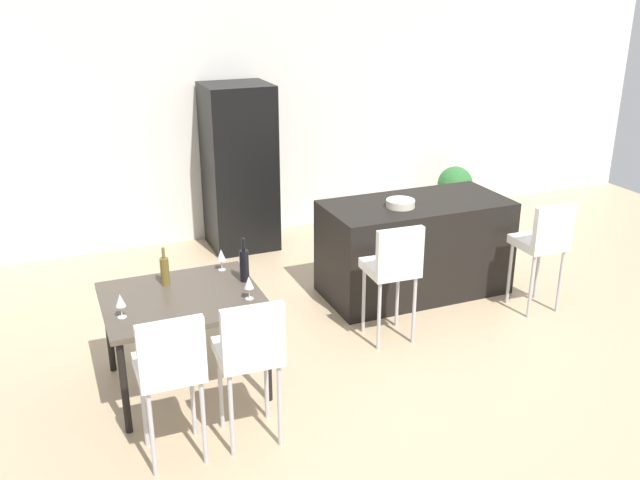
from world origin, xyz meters
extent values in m
plane|color=tan|center=(0.00, 0.00, 0.00)|extent=(10.00, 10.00, 0.00)
cube|color=silver|center=(0.00, 3.02, 1.45)|extent=(10.00, 0.12, 2.90)
cube|color=black|center=(0.37, 0.72, 0.46)|extent=(1.76, 0.84, 0.92)
cube|color=white|center=(-0.29, -0.02, 0.65)|extent=(0.42, 0.42, 0.08)
cube|color=white|center=(-0.30, -0.19, 0.87)|extent=(0.40, 0.08, 0.36)
cylinder|color=#B2B2B7|center=(-0.44, 0.15, 0.30)|extent=(0.03, 0.03, 0.61)
cylinder|color=#B2B2B7|center=(-0.12, 0.13, 0.30)|extent=(0.03, 0.03, 0.61)
cylinder|color=#B2B2B7|center=(-0.46, -0.17, 0.30)|extent=(0.03, 0.03, 0.61)
cylinder|color=#B2B2B7|center=(-0.14, -0.19, 0.30)|extent=(0.03, 0.03, 0.61)
cube|color=white|center=(1.23, -0.02, 0.65)|extent=(0.41, 0.41, 0.08)
cube|color=white|center=(1.23, -0.19, 0.87)|extent=(0.40, 0.07, 0.36)
cylinder|color=#B2B2B7|center=(1.07, 0.14, 0.30)|extent=(0.03, 0.03, 0.61)
cylinder|color=#B2B2B7|center=(1.39, 0.14, 0.30)|extent=(0.03, 0.03, 0.61)
cylinder|color=#B2B2B7|center=(1.07, -0.18, 0.30)|extent=(0.03, 0.03, 0.61)
cylinder|color=#B2B2B7|center=(1.39, -0.18, 0.30)|extent=(0.03, 0.03, 0.61)
cube|color=#4C4238|center=(-2.04, -0.10, 0.72)|extent=(1.13, 0.98, 0.04)
cylinder|color=black|center=(-2.54, 0.33, 0.35)|extent=(0.05, 0.05, 0.70)
cylinder|color=black|center=(-1.54, 0.33, 0.35)|extent=(0.05, 0.05, 0.70)
cylinder|color=black|center=(-2.54, -0.53, 0.35)|extent=(0.05, 0.05, 0.70)
cylinder|color=black|center=(-1.54, -0.53, 0.35)|extent=(0.05, 0.05, 0.70)
cube|color=white|center=(-2.29, -0.89, 0.65)|extent=(0.40, 0.40, 0.08)
cube|color=white|center=(-2.29, -1.06, 0.87)|extent=(0.40, 0.06, 0.36)
cylinder|color=#B2B2B7|center=(-2.45, -0.73, 0.30)|extent=(0.03, 0.03, 0.61)
cylinder|color=#B2B2B7|center=(-2.13, -0.73, 0.30)|extent=(0.03, 0.03, 0.61)
cylinder|color=#B2B2B7|center=(-2.45, -1.05, 0.30)|extent=(0.03, 0.03, 0.61)
cylinder|color=#B2B2B7|center=(-2.13, -1.05, 0.30)|extent=(0.03, 0.03, 0.61)
cube|color=white|center=(-1.79, -0.89, 0.65)|extent=(0.42, 0.42, 0.08)
cube|color=white|center=(-1.79, -1.06, 0.87)|extent=(0.40, 0.08, 0.36)
cylinder|color=#B2B2B7|center=(-1.94, -0.73, 0.30)|extent=(0.03, 0.03, 0.61)
cylinder|color=#B2B2B7|center=(-1.62, -0.74, 0.30)|extent=(0.03, 0.03, 0.61)
cylinder|color=#B2B2B7|center=(-1.95, -1.05, 0.30)|extent=(0.03, 0.03, 0.61)
cylinder|color=#B2B2B7|center=(-1.63, -1.06, 0.30)|extent=(0.03, 0.03, 0.61)
cylinder|color=black|center=(-1.54, -0.01, 0.86)|extent=(0.07, 0.07, 0.25)
cylinder|color=black|center=(-1.54, -0.01, 1.04)|extent=(0.02, 0.02, 0.10)
cylinder|color=brown|center=(-2.11, 0.15, 0.85)|extent=(0.07, 0.07, 0.21)
cylinder|color=brown|center=(-2.11, 0.15, 0.99)|extent=(0.02, 0.02, 0.08)
cylinder|color=silver|center=(-2.49, -0.28, 0.74)|extent=(0.06, 0.06, 0.00)
cylinder|color=silver|center=(-2.49, -0.28, 0.78)|extent=(0.01, 0.01, 0.08)
cone|color=silver|center=(-2.49, -0.28, 0.87)|extent=(0.07, 0.07, 0.09)
cylinder|color=silver|center=(-1.60, -0.33, 0.74)|extent=(0.06, 0.06, 0.00)
cylinder|color=silver|center=(-1.60, -0.33, 0.78)|extent=(0.01, 0.01, 0.08)
cone|color=silver|center=(-1.60, -0.33, 0.87)|extent=(0.07, 0.07, 0.09)
cylinder|color=silver|center=(-1.64, 0.26, 0.74)|extent=(0.06, 0.06, 0.00)
cylinder|color=silver|center=(-1.64, 0.26, 0.78)|extent=(0.01, 0.01, 0.08)
cone|color=silver|center=(-1.64, 0.26, 0.87)|extent=(0.07, 0.07, 0.09)
cube|color=black|center=(-0.82, 2.58, 0.92)|extent=(0.72, 0.68, 1.84)
cylinder|color=beige|center=(0.16, 0.65, 0.96)|extent=(0.27, 0.27, 0.07)
cylinder|color=#38383D|center=(2.02, 2.57, 0.11)|extent=(0.24, 0.24, 0.22)
sphere|color=#2D6B33|center=(2.02, 2.57, 0.42)|extent=(0.45, 0.45, 0.45)
camera|label=1|loc=(-2.86, -4.72, 2.92)|focal=39.16mm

